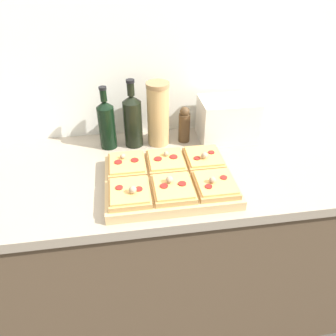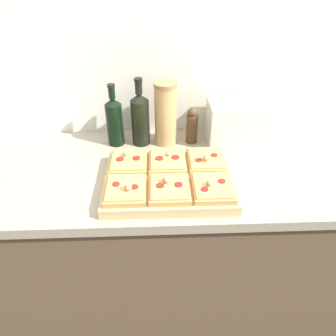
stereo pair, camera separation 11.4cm
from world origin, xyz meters
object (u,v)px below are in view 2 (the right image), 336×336
Objects in this scene: olive_oil_bottle at (115,121)px; pepper_mill at (192,126)px; toaster_oven at (237,122)px; wine_bottle at (140,118)px; grain_jar_tall at (166,114)px; cutting_board at (168,181)px.

pepper_mill is at bearing 0.00° from olive_oil_bottle.
toaster_oven reaches higher than pepper_mill.
wine_bottle reaches higher than grain_jar_tall.
olive_oil_bottle is (-0.22, 0.32, 0.10)m from cutting_board.
wine_bottle reaches higher than toaster_oven.
cutting_board is 1.57× the size of wine_bottle.
pepper_mill is 0.20m from toaster_oven.
grain_jar_tall reaches higher than pepper_mill.
toaster_oven reaches higher than cutting_board.
cutting_board is 0.46m from toaster_oven.
olive_oil_bottle is at bearing 124.80° from cutting_board.
grain_jar_tall is 1.02× the size of toaster_oven.
wine_bottle reaches higher than cutting_board.
olive_oil_bottle is 0.98× the size of grain_jar_tall.
pepper_mill is (0.12, -0.00, -0.06)m from grain_jar_tall.
olive_oil_bottle is 0.92× the size of wine_bottle.
toaster_oven is at bearing 45.14° from cutting_board.
olive_oil_bottle reaches higher than pepper_mill.
cutting_board is at bearing -110.32° from pepper_mill.
toaster_oven is (0.20, -0.00, 0.01)m from pepper_mill.
cutting_board is 2.83× the size of pepper_mill.
toaster_oven is at bearing -0.09° from olive_oil_bottle.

